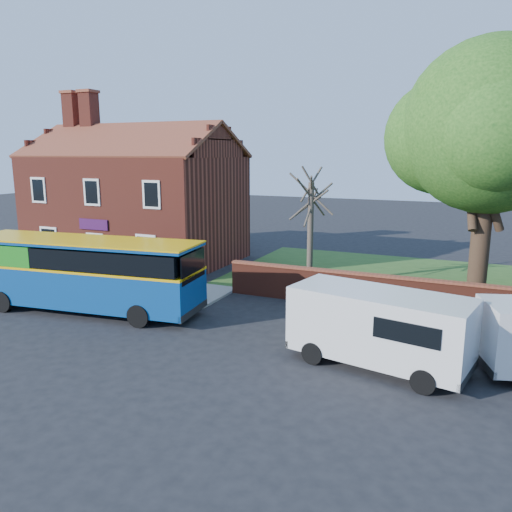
% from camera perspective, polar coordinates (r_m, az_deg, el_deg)
% --- Properties ---
extents(ground, '(120.00, 120.00, 0.00)m').
position_cam_1_polar(ground, '(20.22, -16.77, -8.30)').
color(ground, black).
rests_on(ground, ground).
extents(pavement, '(18.00, 3.50, 0.12)m').
position_cam_1_polar(pavement, '(28.83, -19.97, -2.42)').
color(pavement, gray).
rests_on(pavement, ground).
extents(kerb, '(18.00, 0.15, 0.14)m').
position_cam_1_polar(kerb, '(27.64, -22.47, -3.18)').
color(kerb, slate).
rests_on(kerb, ground).
extents(grass_strip, '(26.00, 12.00, 0.04)m').
position_cam_1_polar(grass_strip, '(28.08, 23.95, -3.18)').
color(grass_strip, '#426B28').
rests_on(grass_strip, ground).
extents(shop_building, '(12.30, 8.13, 10.50)m').
position_cam_1_polar(shop_building, '(32.58, -13.42, 5.52)').
color(shop_building, maroon).
rests_on(shop_building, ground).
extents(boundary_wall, '(22.00, 0.38, 1.60)m').
position_cam_1_polar(boundary_wall, '(22.08, 24.01, -4.93)').
color(boundary_wall, maroon).
rests_on(boundary_wall, ground).
extents(bus, '(10.59, 3.82, 3.15)m').
position_cam_1_polar(bus, '(22.85, -19.78, -1.52)').
color(bus, navy).
rests_on(bus, ground).
extents(van_near, '(5.92, 3.29, 2.46)m').
position_cam_1_polar(van_near, '(16.44, 13.95, -7.72)').
color(van_near, silver).
rests_on(van_near, ground).
extents(large_tree, '(9.55, 7.55, 11.65)m').
position_cam_1_polar(large_tree, '(24.66, 25.43, 12.65)').
color(large_tree, black).
rests_on(large_tree, ground).
extents(bare_tree, '(2.17, 2.59, 5.79)m').
position_cam_1_polar(bare_tree, '(25.49, 6.24, 3.12)').
color(bare_tree, '#4C4238').
rests_on(bare_tree, ground).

